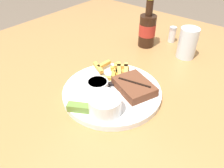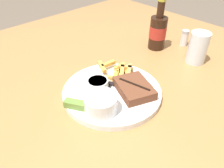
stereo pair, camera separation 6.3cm
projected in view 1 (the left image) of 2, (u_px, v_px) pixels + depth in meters
name	position (u px, v px, depth m)	size (l,w,h in m)	color
dining_table	(112.00, 110.00, 0.69)	(1.40, 1.46, 0.78)	#A87542
dinner_plate	(112.00, 92.00, 0.65)	(0.29, 0.29, 0.02)	white
steak_portion	(134.00, 86.00, 0.63)	(0.14, 0.12, 0.03)	brown
fries_pile	(116.00, 71.00, 0.70)	(0.15, 0.12, 0.02)	gold
coleslaw_cup	(105.00, 104.00, 0.55)	(0.09, 0.09, 0.05)	white
dipping_sauce_cup	(98.00, 85.00, 0.63)	(0.06, 0.06, 0.03)	silver
pickle_spear	(81.00, 108.00, 0.57)	(0.07, 0.05, 0.02)	olive
fork_utensil	(102.00, 75.00, 0.70)	(0.12, 0.07, 0.00)	#B7B7BC
knife_utensil	(122.00, 83.00, 0.66)	(0.12, 0.13, 0.01)	#B7B7BC
beer_bottle	(147.00, 29.00, 0.86)	(0.07, 0.07, 0.20)	black
drinking_glass	(188.00, 43.00, 0.80)	(0.07, 0.07, 0.11)	silver
salt_shaker	(172.00, 34.00, 0.91)	(0.03, 0.03, 0.07)	white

